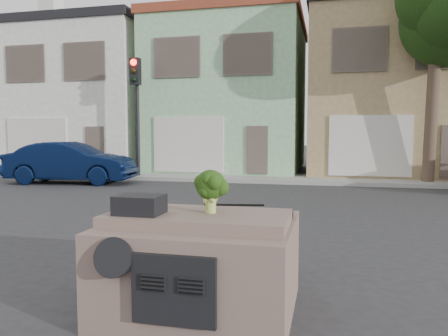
% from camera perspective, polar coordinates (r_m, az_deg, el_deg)
% --- Properties ---
extents(ground_plane, '(120.00, 120.00, 0.00)m').
position_cam_1_polar(ground_plane, '(7.93, 3.33, -9.78)').
color(ground_plane, '#303033').
rests_on(ground_plane, ground).
extents(sidewalk, '(40.00, 3.00, 0.15)m').
position_cam_1_polar(sidewalk, '(18.21, 9.12, -1.39)').
color(sidewalk, gray).
rests_on(sidewalk, ground).
extents(townhouse_white, '(7.20, 8.20, 7.55)m').
position_cam_1_polar(townhouse_white, '(25.34, -15.96, 8.56)').
color(townhouse_white, silver).
rests_on(townhouse_white, ground).
extents(townhouse_mint, '(7.20, 8.20, 7.55)m').
position_cam_1_polar(townhouse_mint, '(22.65, 1.04, 9.22)').
color(townhouse_mint, '#93C893').
rests_on(townhouse_mint, ground).
extents(townhouse_tan, '(7.20, 8.20, 7.55)m').
position_cam_1_polar(townhouse_tan, '(22.29, 20.48, 9.00)').
color(townhouse_tan, tan).
rests_on(townhouse_tan, ground).
extents(navy_sedan, '(5.06, 2.32, 1.61)m').
position_cam_1_polar(navy_sedan, '(18.02, -19.28, -1.89)').
color(navy_sedan, '#081435').
rests_on(navy_sedan, ground).
extents(traffic_signal, '(0.40, 0.40, 5.10)m').
position_cam_1_polar(traffic_signal, '(18.78, -11.34, 6.33)').
color(traffic_signal, black).
rests_on(traffic_signal, ground).
extents(tree_near, '(4.40, 4.00, 8.50)m').
position_cam_1_polar(tree_near, '(17.89, 25.65, 11.52)').
color(tree_near, '#19340F').
rests_on(tree_near, ground).
extents(car_dashboard, '(2.00, 1.80, 1.12)m').
position_cam_1_polar(car_dashboard, '(4.96, -2.85, -11.94)').
color(car_dashboard, '#765E54').
rests_on(car_dashboard, ground).
extents(instrument_hump, '(0.48, 0.38, 0.20)m').
position_cam_1_polar(instrument_hump, '(4.68, -10.95, -4.71)').
color(instrument_hump, black).
rests_on(instrument_hump, car_dashboard).
extents(wiper_arm, '(0.69, 0.15, 0.02)m').
position_cam_1_polar(wiper_arm, '(5.12, 1.34, -4.84)').
color(wiper_arm, black).
rests_on(wiper_arm, car_dashboard).
extents(broccoli, '(0.43, 0.43, 0.47)m').
position_cam_1_polar(broccoli, '(4.65, -1.77, -3.00)').
color(broccoli, '#1C360D').
rests_on(broccoli, car_dashboard).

